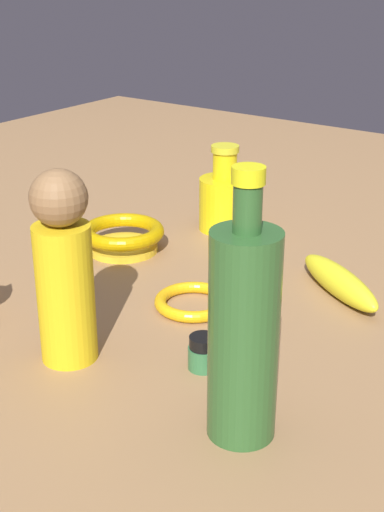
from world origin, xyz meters
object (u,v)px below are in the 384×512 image
bowl (123,236)px  bottle_tall (244,332)px  nail_polish_jar (203,353)px  bangle (194,302)px  person_figure_adult (64,269)px  bottle_short (224,198)px  banana (339,282)px

bowl → bottle_tall: bearing=54.2°
nail_polish_jar → bangle: bearing=-140.4°
bottle_tall → bangle: bearing=-134.7°
nail_polish_jar → person_figure_adult: (0.07, -0.13, 0.09)m
bangle → person_figure_adult: size_ratio=0.46×
nail_polish_jar → bottle_short: (-0.37, -0.22, 0.03)m
bowl → bottle_short: bottle_short is taller
person_figure_adult → bowl: bearing=-150.2°
bowl → bottle_short: size_ratio=0.90×
banana → nail_polish_jar: bearing=-65.3°
bottle_short → person_figure_adult: 0.45m
bowl → bottle_tall: (0.28, 0.38, 0.08)m
bottle_tall → bottle_short: 0.54m
bottle_short → banana: bearing=65.5°
bangle → person_figure_adult: bearing=-12.6°
bottle_short → bottle_tall: bearing=35.1°
nail_polish_jar → bowl: bowl is taller
bowl → bottle_tall: size_ratio=0.48×
banana → bowl: bearing=-137.6°
bottle_tall → bowl: bearing=-125.8°
bowl → person_figure_adult: person_figure_adult is taller
bowl → banana: bowl is taller
bowl → bangle: bowl is taller
bowl → bangle: size_ratio=1.25×
bottle_tall → banana: size_ratio=1.50×
bottle_tall → bangle: size_ratio=2.58×
bowl → person_figure_adult: 0.32m
nail_polish_jar → banana: bearing=170.8°
bottle_tall → banana: 0.34m
banana → bangle: banana is taller
nail_polish_jar → bottle_tall: bearing=52.4°
bowl → bangle: 0.22m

